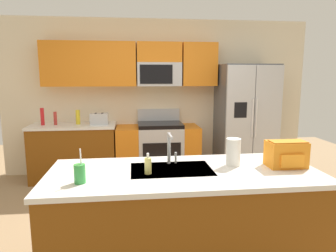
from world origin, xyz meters
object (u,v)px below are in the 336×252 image
object	(u,v)px
paper_towel_roll	(233,152)
backpack	(286,153)
refrigerator	(245,120)
toaster	(99,119)
sink_faucet	(170,146)
soap_dispenser	(148,166)
range_oven	(158,150)
bottle_yellow	(78,117)
drink_cup_green	(80,174)
bottle_red	(42,117)
pepper_mill	(55,118)

from	to	relation	value
paper_towel_roll	backpack	bearing A→B (deg)	-10.90
refrigerator	toaster	distance (m)	2.40
sink_faucet	soap_dispenser	world-z (taller)	sink_faucet
paper_towel_roll	range_oven	bearing A→B (deg)	100.44
toaster	backpack	xyz separation A→B (m)	(1.83, -2.48, 0.03)
refrigerator	bottle_yellow	bearing A→B (deg)	178.07
toaster	drink_cup_green	size ratio (longest dim) A/B	1.08
bottle_yellow	refrigerator	bearing A→B (deg)	-1.93
bottle_yellow	bottle_red	distance (m)	0.54
drink_cup_green	paper_towel_roll	xyz separation A→B (m)	(1.25, 0.29, 0.05)
bottle_yellow	sink_faucet	distance (m)	2.65
bottle_yellow	sink_faucet	xyz separation A→B (m)	(1.19, -2.36, 0.05)
bottle_yellow	backpack	xyz separation A→B (m)	(2.17, -2.55, 0.00)
sink_faucet	paper_towel_roll	distance (m)	0.55
bottle_red	backpack	distance (m)	3.70
range_oven	bottle_red	bearing A→B (deg)	-179.75
toaster	range_oven	bearing A→B (deg)	3.20
bottle_red	toaster	bearing A→B (deg)	-2.91
drink_cup_green	pepper_mill	bearing A→B (deg)	106.72
toaster	paper_towel_roll	world-z (taller)	paper_towel_roll
range_oven	toaster	world-z (taller)	range_oven
sink_faucet	drink_cup_green	bearing A→B (deg)	-151.18
pepper_mill	soap_dispenser	distance (m)	2.90
soap_dispenser	paper_towel_roll	world-z (taller)	paper_towel_roll
pepper_mill	drink_cup_green	xyz separation A→B (m)	(0.82, -2.73, -0.03)
refrigerator	bottle_yellow	size ratio (longest dim) A/B	8.07
pepper_mill	soap_dispenser	xyz separation A→B (m)	(1.33, -2.58, -0.04)
bottle_red	drink_cup_green	bearing A→B (deg)	-69.61
range_oven	bottle_yellow	bearing A→B (deg)	179.07
bottle_red	drink_cup_green	world-z (taller)	bottle_red
range_oven	sink_faucet	size ratio (longest dim) A/B	4.82
refrigerator	bottle_red	world-z (taller)	refrigerator
refrigerator	bottle_yellow	xyz separation A→B (m)	(-2.74, 0.09, 0.09)
bottle_red	pepper_mill	bearing A→B (deg)	1.61
pepper_mill	sink_faucet	xyz separation A→B (m)	(1.53, -2.34, 0.06)
soap_dispenser	bottle_red	bearing A→B (deg)	120.54
backpack	drink_cup_green	bearing A→B (deg)	-173.14
refrigerator	pepper_mill	size ratio (longest dim) A/B	8.95
soap_dispenser	paper_towel_roll	distance (m)	0.76
pepper_mill	paper_towel_roll	world-z (taller)	paper_towel_roll
range_oven	sink_faucet	world-z (taller)	sink_faucet
pepper_mill	drink_cup_green	world-z (taller)	drink_cup_green
range_oven	refrigerator	world-z (taller)	refrigerator
backpack	bottle_yellow	bearing A→B (deg)	130.40
drink_cup_green	paper_towel_roll	size ratio (longest dim) A/B	1.08
range_oven	bottle_red	size ratio (longest dim) A/B	5.04
backpack	bottle_red	bearing A→B (deg)	137.04
pepper_mill	sink_faucet	distance (m)	2.80
range_oven	bottle_red	distance (m)	1.91
paper_towel_roll	drink_cup_green	bearing A→B (deg)	-167.01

